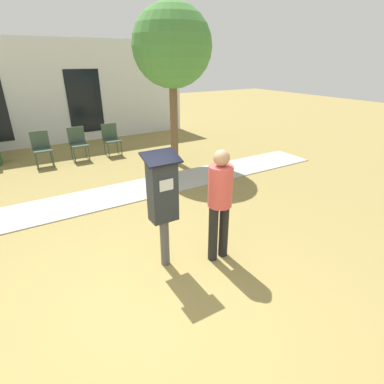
# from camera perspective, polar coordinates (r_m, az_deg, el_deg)

# --- Properties ---
(ground_plane) EXTENTS (40.00, 40.00, 0.00)m
(ground_plane) POSITION_cam_1_polar(r_m,az_deg,el_deg) (3.77, -9.03, -19.80)
(ground_plane) COLOR olive
(sidewalk) EXTENTS (12.00, 1.10, 0.02)m
(sidewalk) POSITION_cam_1_polar(r_m,az_deg,el_deg) (6.29, -20.13, -1.81)
(sidewalk) COLOR #A3A099
(sidewalk) RESTS_ON ground
(building_facade) EXTENTS (10.00, 0.26, 3.20)m
(building_facade) POSITION_cam_1_polar(r_m,az_deg,el_deg) (10.81, -27.57, 16.18)
(building_facade) COLOR silver
(building_facade) RESTS_ON ground
(parking_meter) EXTENTS (0.44, 0.31, 1.59)m
(parking_meter) POSITION_cam_1_polar(r_m,az_deg,el_deg) (3.75, -5.58, -0.95)
(parking_meter) COLOR #4C4C4C
(parking_meter) RESTS_ON ground
(person_standing) EXTENTS (0.32, 0.32, 1.58)m
(person_standing) POSITION_cam_1_polar(r_m,az_deg,el_deg) (3.93, 5.33, -1.14)
(person_standing) COLOR black
(person_standing) RESTS_ON ground
(outdoor_chair_left) EXTENTS (0.44, 0.44, 0.90)m
(outdoor_chair_left) POSITION_cam_1_polar(r_m,az_deg,el_deg) (8.78, -26.78, 7.85)
(outdoor_chair_left) COLOR #334738
(outdoor_chair_left) RESTS_ON ground
(outdoor_chair_middle) EXTENTS (0.44, 0.44, 0.90)m
(outdoor_chair_middle) POSITION_cam_1_polar(r_m,az_deg,el_deg) (8.91, -20.92, 9.06)
(outdoor_chair_middle) COLOR #334738
(outdoor_chair_middle) RESTS_ON ground
(outdoor_chair_right) EXTENTS (0.44, 0.44, 0.90)m
(outdoor_chair_right) POSITION_cam_1_polar(r_m,az_deg,el_deg) (9.10, -15.20, 10.09)
(outdoor_chair_right) COLOR #334738
(outdoor_chair_right) RESTS_ON ground
(tree) EXTENTS (1.90, 1.90, 3.82)m
(tree) POSITION_cam_1_polar(r_m,az_deg,el_deg) (7.85, -3.80, 25.80)
(tree) COLOR brown
(tree) RESTS_ON ground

